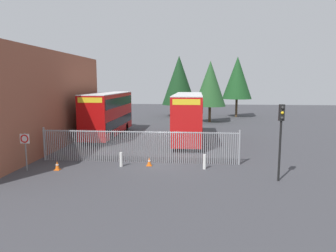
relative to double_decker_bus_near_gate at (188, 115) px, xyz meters
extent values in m
plane|color=#3D3D42|center=(-1.49, -0.43, -2.42)|extent=(100.00, 100.00, 0.00)
cube|color=brown|center=(-14.98, -4.85, 1.57)|extent=(9.07, 20.39, 7.99)
cylinder|color=gray|center=(-9.92, -8.43, -1.32)|extent=(0.06, 0.06, 2.20)
cylinder|color=gray|center=(-9.78, -8.43, -1.32)|extent=(0.06, 0.06, 2.20)
cylinder|color=gray|center=(-9.64, -8.43, -1.32)|extent=(0.06, 0.06, 2.20)
cylinder|color=gray|center=(-9.50, -8.43, -1.32)|extent=(0.06, 0.06, 2.20)
cylinder|color=gray|center=(-9.36, -8.43, -1.32)|extent=(0.06, 0.06, 2.20)
cylinder|color=gray|center=(-9.22, -8.43, -1.32)|extent=(0.06, 0.06, 2.20)
cylinder|color=gray|center=(-9.08, -8.43, -1.32)|extent=(0.06, 0.06, 2.20)
cylinder|color=gray|center=(-8.94, -8.43, -1.32)|extent=(0.06, 0.06, 2.20)
cylinder|color=gray|center=(-8.80, -8.43, -1.32)|extent=(0.06, 0.06, 2.20)
cylinder|color=gray|center=(-8.66, -8.43, -1.32)|extent=(0.06, 0.06, 2.20)
cylinder|color=gray|center=(-8.52, -8.43, -1.32)|extent=(0.06, 0.06, 2.20)
cylinder|color=gray|center=(-8.38, -8.43, -1.32)|extent=(0.06, 0.06, 2.20)
cylinder|color=gray|center=(-8.24, -8.43, -1.32)|extent=(0.06, 0.06, 2.20)
cylinder|color=gray|center=(-8.10, -8.43, -1.32)|extent=(0.06, 0.06, 2.20)
cylinder|color=gray|center=(-7.96, -8.43, -1.32)|extent=(0.06, 0.06, 2.20)
cylinder|color=gray|center=(-7.82, -8.43, -1.32)|extent=(0.06, 0.06, 2.20)
cylinder|color=gray|center=(-7.68, -8.43, -1.32)|extent=(0.06, 0.06, 2.20)
cylinder|color=gray|center=(-7.54, -8.43, -1.32)|extent=(0.06, 0.06, 2.20)
cylinder|color=gray|center=(-7.40, -8.43, -1.32)|extent=(0.06, 0.06, 2.20)
cylinder|color=gray|center=(-7.26, -8.43, -1.32)|extent=(0.06, 0.06, 2.20)
cylinder|color=gray|center=(-7.12, -8.43, -1.32)|extent=(0.06, 0.06, 2.20)
cylinder|color=gray|center=(-6.98, -8.43, -1.32)|extent=(0.06, 0.06, 2.20)
cylinder|color=gray|center=(-6.84, -8.43, -1.32)|extent=(0.06, 0.06, 2.20)
cylinder|color=gray|center=(-6.70, -8.43, -1.32)|extent=(0.06, 0.06, 2.20)
cylinder|color=gray|center=(-6.56, -8.43, -1.32)|extent=(0.06, 0.06, 2.20)
cylinder|color=gray|center=(-6.42, -8.43, -1.32)|extent=(0.06, 0.06, 2.20)
cylinder|color=gray|center=(-6.28, -8.43, -1.32)|extent=(0.06, 0.06, 2.20)
cylinder|color=gray|center=(-6.13, -8.43, -1.32)|extent=(0.06, 0.06, 2.20)
cylinder|color=gray|center=(-5.99, -8.43, -1.32)|extent=(0.06, 0.06, 2.20)
cylinder|color=gray|center=(-5.85, -8.43, -1.32)|extent=(0.06, 0.06, 2.20)
cylinder|color=gray|center=(-5.71, -8.43, -1.32)|extent=(0.06, 0.06, 2.20)
cylinder|color=gray|center=(-5.57, -8.43, -1.32)|extent=(0.06, 0.06, 2.20)
cylinder|color=gray|center=(-5.43, -8.43, -1.32)|extent=(0.06, 0.06, 2.20)
cylinder|color=gray|center=(-5.29, -8.43, -1.32)|extent=(0.06, 0.06, 2.20)
cylinder|color=gray|center=(-5.15, -8.43, -1.32)|extent=(0.06, 0.06, 2.20)
cylinder|color=gray|center=(-5.01, -8.43, -1.32)|extent=(0.06, 0.06, 2.20)
cylinder|color=gray|center=(-4.87, -8.43, -1.32)|extent=(0.06, 0.06, 2.20)
cylinder|color=gray|center=(-4.73, -8.43, -1.32)|extent=(0.06, 0.06, 2.20)
cylinder|color=gray|center=(-4.59, -8.43, -1.32)|extent=(0.06, 0.06, 2.20)
cylinder|color=gray|center=(-4.45, -8.43, -1.32)|extent=(0.06, 0.06, 2.20)
cylinder|color=gray|center=(-4.31, -8.43, -1.32)|extent=(0.06, 0.06, 2.20)
cylinder|color=gray|center=(-4.17, -8.43, -1.32)|extent=(0.06, 0.06, 2.20)
cylinder|color=gray|center=(-4.03, -8.43, -1.32)|extent=(0.06, 0.06, 2.20)
cylinder|color=gray|center=(-3.89, -8.43, -1.32)|extent=(0.06, 0.06, 2.20)
cylinder|color=gray|center=(-3.75, -8.43, -1.32)|extent=(0.06, 0.06, 2.20)
cylinder|color=gray|center=(-3.61, -8.43, -1.32)|extent=(0.06, 0.06, 2.20)
cylinder|color=gray|center=(-3.47, -8.43, -1.32)|extent=(0.06, 0.06, 2.20)
cylinder|color=gray|center=(-3.33, -8.43, -1.32)|extent=(0.06, 0.06, 2.20)
cylinder|color=gray|center=(-3.19, -8.43, -1.32)|extent=(0.06, 0.06, 2.20)
cylinder|color=gray|center=(-3.05, -8.43, -1.32)|extent=(0.06, 0.06, 2.20)
cylinder|color=gray|center=(-2.91, -8.43, -1.32)|extent=(0.06, 0.06, 2.20)
cylinder|color=gray|center=(-2.77, -8.43, -1.32)|extent=(0.06, 0.06, 2.20)
cylinder|color=gray|center=(-2.63, -8.43, -1.32)|extent=(0.06, 0.06, 2.20)
cylinder|color=gray|center=(-2.49, -8.43, -1.32)|extent=(0.06, 0.06, 2.20)
cylinder|color=gray|center=(-2.35, -8.43, -1.32)|extent=(0.06, 0.06, 2.20)
cylinder|color=gray|center=(-2.21, -8.43, -1.32)|extent=(0.06, 0.06, 2.20)
cylinder|color=gray|center=(-2.07, -8.43, -1.32)|extent=(0.06, 0.06, 2.20)
cylinder|color=gray|center=(-1.93, -8.43, -1.32)|extent=(0.06, 0.06, 2.20)
cylinder|color=gray|center=(-1.79, -8.43, -1.32)|extent=(0.06, 0.06, 2.20)
cylinder|color=gray|center=(-1.65, -8.43, -1.32)|extent=(0.06, 0.06, 2.20)
cylinder|color=gray|center=(-1.51, -8.43, -1.32)|extent=(0.06, 0.06, 2.20)
cylinder|color=gray|center=(-1.37, -8.43, -1.32)|extent=(0.06, 0.06, 2.20)
cylinder|color=gray|center=(-1.23, -8.43, -1.32)|extent=(0.06, 0.06, 2.20)
cylinder|color=gray|center=(-1.09, -8.43, -1.32)|extent=(0.06, 0.06, 2.20)
cylinder|color=gray|center=(-0.95, -8.43, -1.32)|extent=(0.06, 0.06, 2.20)
cylinder|color=gray|center=(-0.81, -8.43, -1.32)|extent=(0.06, 0.06, 2.20)
cylinder|color=gray|center=(-0.67, -8.43, -1.32)|extent=(0.06, 0.06, 2.20)
cylinder|color=gray|center=(-0.53, -8.43, -1.32)|extent=(0.06, 0.06, 2.20)
cylinder|color=gray|center=(-0.39, -8.43, -1.32)|extent=(0.06, 0.06, 2.20)
cylinder|color=gray|center=(-0.25, -8.43, -1.32)|extent=(0.06, 0.06, 2.20)
cylinder|color=gray|center=(-0.11, -8.43, -1.32)|extent=(0.06, 0.06, 2.20)
cylinder|color=gray|center=(0.03, -8.43, -1.32)|extent=(0.06, 0.06, 2.20)
cylinder|color=gray|center=(0.17, -8.43, -1.32)|extent=(0.06, 0.06, 2.20)
cylinder|color=gray|center=(0.31, -8.43, -1.32)|extent=(0.06, 0.06, 2.20)
cylinder|color=gray|center=(0.45, -8.43, -1.32)|extent=(0.06, 0.06, 2.20)
cylinder|color=gray|center=(0.59, -8.43, -1.32)|extent=(0.06, 0.06, 2.20)
cylinder|color=gray|center=(0.73, -8.43, -1.32)|extent=(0.06, 0.06, 2.20)
cylinder|color=gray|center=(0.87, -8.43, -1.32)|extent=(0.06, 0.06, 2.20)
cylinder|color=gray|center=(1.01, -8.43, -1.32)|extent=(0.06, 0.06, 2.20)
cylinder|color=gray|center=(1.15, -8.43, -1.32)|extent=(0.06, 0.06, 2.20)
cylinder|color=gray|center=(1.29, -8.43, -1.32)|extent=(0.06, 0.06, 2.20)
cylinder|color=gray|center=(1.43, -8.43, -1.32)|extent=(0.06, 0.06, 2.20)
cylinder|color=gray|center=(1.57, -8.43, -1.32)|extent=(0.06, 0.06, 2.20)
cylinder|color=gray|center=(1.71, -8.43, -1.32)|extent=(0.06, 0.06, 2.20)
cylinder|color=gray|center=(1.85, -8.43, -1.32)|extent=(0.06, 0.06, 2.20)
cylinder|color=gray|center=(1.99, -8.43, -1.32)|extent=(0.06, 0.06, 2.20)
cylinder|color=gray|center=(2.13, -8.43, -1.32)|extent=(0.06, 0.06, 2.20)
cylinder|color=gray|center=(2.27, -8.43, -1.32)|extent=(0.06, 0.06, 2.20)
cylinder|color=gray|center=(2.41, -8.43, -1.32)|extent=(0.06, 0.06, 2.20)
cylinder|color=gray|center=(2.55, -8.43, -1.32)|extent=(0.06, 0.06, 2.20)
cylinder|color=gray|center=(2.69, -8.43, -1.32)|extent=(0.06, 0.06, 2.20)
cylinder|color=gray|center=(2.83, -8.43, -1.32)|extent=(0.06, 0.06, 2.20)
cylinder|color=gray|center=(2.97, -8.43, -1.32)|extent=(0.06, 0.06, 2.20)
cylinder|color=gray|center=(3.11, -8.43, -1.32)|extent=(0.06, 0.06, 2.20)
cylinder|color=gray|center=(3.25, -8.43, -1.32)|extent=(0.06, 0.06, 2.20)
cylinder|color=gray|center=(3.39, -8.43, -1.32)|extent=(0.06, 0.06, 2.20)
cylinder|color=gray|center=(3.53, -8.43, -1.32)|extent=(0.06, 0.06, 2.20)
cylinder|color=gray|center=(3.67, -8.43, -1.32)|extent=(0.06, 0.06, 2.20)
cylinder|color=gray|center=(-3.12, -8.43, -0.30)|extent=(13.59, 0.07, 0.07)
cylinder|color=gray|center=(-9.92, -8.43, -1.25)|extent=(0.14, 0.14, 2.35)
cylinder|color=gray|center=(3.67, -8.43, -1.25)|extent=(0.14, 0.14, 2.35)
cube|color=red|center=(0.00, 0.01, -0.07)|extent=(2.50, 10.80, 4.00)
cube|color=black|center=(0.00, 0.01, -0.87)|extent=(2.54, 10.37, 0.90)
cube|color=black|center=(0.00, 0.01, 1.13)|extent=(2.54, 10.37, 0.90)
cube|color=yellow|center=(0.00, -5.34, 1.58)|extent=(2.12, 0.12, 0.44)
cube|color=silver|center=(0.00, 0.01, 1.96)|extent=(2.50, 10.80, 0.08)
cylinder|color=black|center=(-1.10, -3.34, -1.90)|extent=(0.30, 1.04, 1.04)
cylinder|color=black|center=(1.10, -3.34, -1.90)|extent=(0.30, 1.04, 1.04)
cylinder|color=black|center=(-1.10, 2.98, -1.90)|extent=(0.30, 1.04, 1.04)
cylinder|color=black|center=(1.10, 2.98, -1.90)|extent=(0.30, 1.04, 1.04)
cube|color=#B70C0C|center=(-8.20, 1.82, -0.07)|extent=(2.50, 10.80, 4.00)
cube|color=black|center=(-8.20, 1.82, -0.87)|extent=(2.54, 10.37, 0.90)
cube|color=black|center=(-8.20, 1.82, 1.13)|extent=(2.54, 10.37, 0.90)
cube|color=yellow|center=(-8.20, -3.53, 1.58)|extent=(2.12, 0.12, 0.44)
cube|color=silver|center=(-8.20, 1.82, 1.96)|extent=(2.50, 10.80, 0.08)
cylinder|color=black|center=(-9.30, -1.53, -1.90)|extent=(0.30, 1.04, 1.04)
cylinder|color=black|center=(-7.10, -1.53, -1.90)|extent=(0.30, 1.04, 1.04)
cylinder|color=black|center=(-9.30, 4.79, -1.90)|extent=(0.30, 1.04, 1.04)
cylinder|color=black|center=(-7.10, 4.79, -1.90)|extent=(0.30, 1.04, 1.04)
cylinder|color=silver|center=(-4.10, -9.62, -1.95)|extent=(0.20, 0.20, 0.95)
cylinder|color=silver|center=(1.34, -9.72, -1.95)|extent=(0.20, 0.20, 0.95)
cube|color=orange|center=(-2.29, -9.27, -2.40)|extent=(0.34, 0.34, 0.04)
cone|color=orange|center=(-2.29, -9.27, -2.11)|extent=(0.28, 0.28, 0.55)
cylinder|color=white|center=(-2.29, -9.27, -2.08)|extent=(0.19, 0.19, 0.07)
cube|color=orange|center=(-7.91, -10.80, -2.40)|extent=(0.34, 0.34, 0.04)
cone|color=orange|center=(-7.91, -10.80, -2.11)|extent=(0.28, 0.28, 0.55)
cylinder|color=white|center=(-7.91, -10.80, -2.08)|extent=(0.19, 0.19, 0.07)
cylinder|color=slate|center=(-9.73, -11.15, -1.22)|extent=(0.08, 0.08, 2.40)
cube|color=white|center=(-9.73, -11.20, -0.37)|extent=(0.60, 0.03, 0.60)
torus|color=red|center=(-9.73, -11.21, -0.37)|extent=(0.52, 0.08, 0.52)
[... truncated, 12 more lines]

